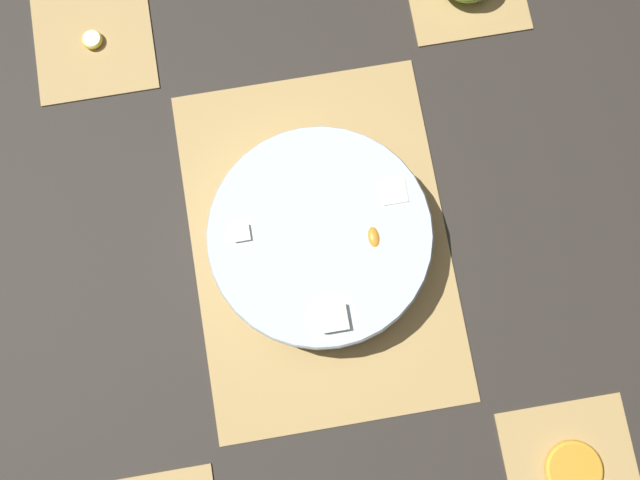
{
  "coord_description": "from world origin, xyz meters",
  "views": [
    {
      "loc": [
        -0.18,
        0.03,
        1.0
      ],
      "look_at": [
        0.0,
        0.0,
        0.03
      ],
      "focal_mm": 42.0,
      "sensor_mm": 36.0,
      "label": 1
    }
  ],
  "objects": [
    {
      "name": "orange_slice_whole",
      "position": [
        -0.34,
        -0.27,
        0.01
      ],
      "size": [
        0.07,
        0.07,
        0.01
      ],
      "color": "orange",
      "rests_on": "coaster_mat_near_left"
    },
    {
      "name": "banana_coin_single",
      "position": [
        0.34,
        0.27,
        0.01
      ],
      "size": [
        0.03,
        0.03,
        0.01
      ],
      "color": "#F4EABC",
      "rests_on": "coaster_mat_far_right"
    },
    {
      "name": "coaster_mat_far_right",
      "position": [
        0.34,
        0.27,
        0.0
      ],
      "size": [
        0.17,
        0.17,
        0.01
      ],
      "color": "tan",
      "rests_on": "ground_plane"
    },
    {
      "name": "bamboo_mat_center",
      "position": [
        -0.0,
        0.0,
        0.0
      ],
      "size": [
        0.48,
        0.34,
        0.01
      ],
      "color": "tan",
      "rests_on": "ground_plane"
    },
    {
      "name": "coaster_mat_near_left",
      "position": [
        -0.34,
        -0.27,
        0.0
      ],
      "size": [
        0.17,
        0.17,
        0.01
      ],
      "color": "tan",
      "rests_on": "ground_plane"
    },
    {
      "name": "ground_plane",
      "position": [
        0.0,
        0.0,
        0.0
      ],
      "size": [
        6.0,
        6.0,
        0.0
      ],
      "primitive_type": "plane",
      "color": "#2D2823"
    },
    {
      "name": "fruit_salad_bowl",
      "position": [
        -0.0,
        -0.0,
        0.05
      ],
      "size": [
        0.29,
        0.29,
        0.08
      ],
      "color": "silver",
      "rests_on": "bamboo_mat_center"
    }
  ]
}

